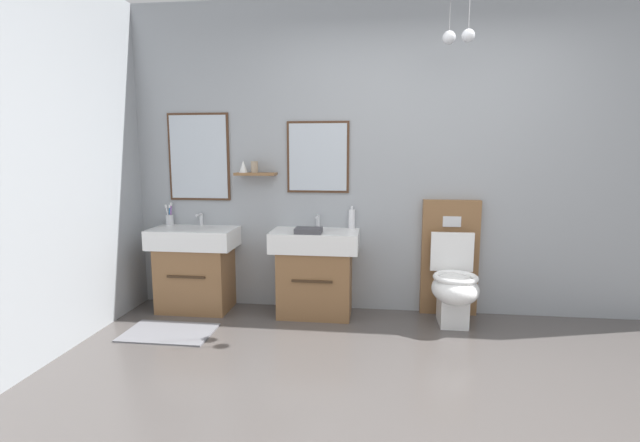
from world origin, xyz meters
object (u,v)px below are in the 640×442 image
at_px(soap_dispenser, 352,219).
at_px(vanity_sink_right, 315,270).
at_px(toilet, 452,277).
at_px(vanity_sink_left, 196,266).
at_px(folded_hand_towel, 309,230).
at_px(toothbrush_cup, 170,219).

bearing_deg(soap_dispenser, vanity_sink_right, -152.78).
distance_m(vanity_sink_right, toilet, 1.15).
xyz_separation_m(vanity_sink_left, vanity_sink_right, (1.08, 0.00, 0.00)).
relative_size(toilet, folded_hand_towel, 4.55).
distance_m(soap_dispenser, folded_hand_towel, 0.44).
xyz_separation_m(vanity_sink_right, soap_dispenser, (0.30, 0.15, 0.43)).
xyz_separation_m(vanity_sink_right, toothbrush_cup, (-1.37, 0.14, 0.40)).
xyz_separation_m(vanity_sink_right, folded_hand_towel, (-0.04, -0.12, 0.37)).
bearing_deg(soap_dispenser, folded_hand_towel, -140.77).
bearing_deg(vanity_sink_right, toothbrush_cup, 173.96).
relative_size(vanity_sink_left, toilet, 0.74).
bearing_deg(vanity_sink_right, toilet, -0.81).
bearing_deg(vanity_sink_right, soap_dispenser, 27.22).
bearing_deg(toilet, toothbrush_cup, 176.34).
distance_m(toilet, folded_hand_towel, 1.25).
relative_size(vanity_sink_left, vanity_sink_right, 1.00).
relative_size(vanity_sink_left, folded_hand_towel, 3.37).
bearing_deg(toilet, vanity_sink_left, 179.58).
height_order(vanity_sink_left, toothbrush_cup, toothbrush_cup).
xyz_separation_m(vanity_sink_left, toothbrush_cup, (-0.29, 0.14, 0.40)).
bearing_deg(toothbrush_cup, vanity_sink_right, -6.04).
height_order(vanity_sink_right, toothbrush_cup, toothbrush_cup).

